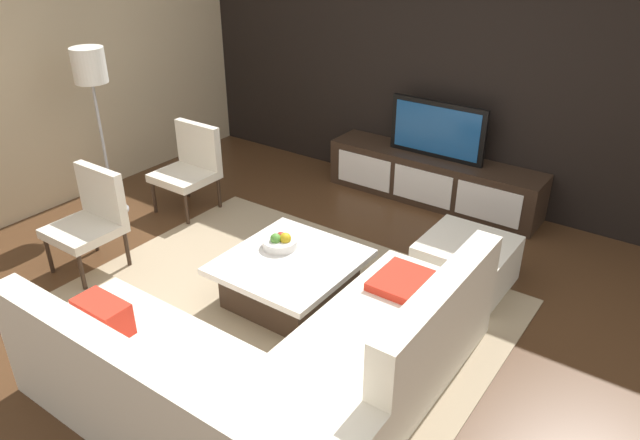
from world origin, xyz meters
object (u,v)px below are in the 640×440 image
Objects in this scene: coffee_table at (291,279)px; television at (437,130)px; sectional_couch at (271,370)px; accent_chair_near at (92,215)px; ottoman at (466,263)px; accent_chair_far at (191,163)px; fruit_bowl at (280,242)px; media_console at (432,179)px; floor_lamp at (91,77)px.

television is at bearing 87.51° from coffee_table.
sectional_couch is 2.69× the size of accent_chair_near.
accent_chair_far is at bearing -174.51° from ottoman.
television is 2.24m from fruit_bowl.
accent_chair_near is at bearing -76.66° from accent_chair_far.
television is (-0.00, 0.00, 0.54)m from media_console.
floor_lamp is 1.21m from accent_chair_far.
ottoman is at bearing 37.27° from fruit_bowl.
fruit_bowl is at bearing -14.38° from accent_chair_far.
floor_lamp is at bearing -140.19° from television.
sectional_couch is at bearing -81.32° from television.
accent_chair_far is (-1.84, 0.74, 0.29)m from coffee_table.
media_console is 1.58m from ottoman.
sectional_couch is 8.35× the size of fruit_bowl.
sectional_couch is at bearing -102.22° from ottoman.
fruit_bowl is (1.52, 0.64, -0.06)m from accent_chair_near.
fruit_bowl is at bearing -142.73° from ottoman.
ottoman is (0.93, -1.28, -0.59)m from television.
ottoman is 2.90m from accent_chair_far.
ottoman is (1.03, 1.01, -0.00)m from coffee_table.
ottoman is at bearing 12.07° from accent_chair_far.
floor_lamp is at bearing 159.35° from sectional_couch.
sectional_couch is at bearing -81.32° from media_console.
television reaches higher than media_console.
accent_chair_near is 3.11× the size of fruit_bowl.
accent_chair_near is (-2.29, 0.42, 0.21)m from sectional_couch.
coffee_table is at bearing 21.64° from accent_chair_near.
media_console is at bearing 45.29° from accent_chair_far.
television is 3.37m from accent_chair_near.
television is at bearing 98.68° from sectional_couch.
television is 1.69m from ottoman.
ottoman is at bearing 77.78° from sectional_couch.
accent_chair_near is 1.37m from floor_lamp.
media_console is 2.50m from accent_chair_far.
floor_lamp reaches higher than ottoman.
media_console is at bearing 61.60° from accent_chair_near.
ottoman is at bearing 33.66° from accent_chair_near.
coffee_table is 1.46× the size of ottoman.
sectional_couch is 1.41× the size of floor_lamp.
accent_chair_near is 1.24× the size of ottoman.
television is 0.99× the size of coffee_table.
fruit_bowl is at bearing 26.80° from accent_chair_near.
fruit_bowl reaches higher than ottoman.
fruit_bowl is at bearing 150.66° from coffee_table.
floor_lamp is 5.92× the size of fruit_bowl.
floor_lamp reaches higher than accent_chair_near.
floor_lamp is at bearing 175.78° from coffee_table.
television is 1.46× the size of ottoman.
floor_lamp is 1.91× the size of accent_chair_far.
coffee_table is 0.30m from fruit_bowl.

